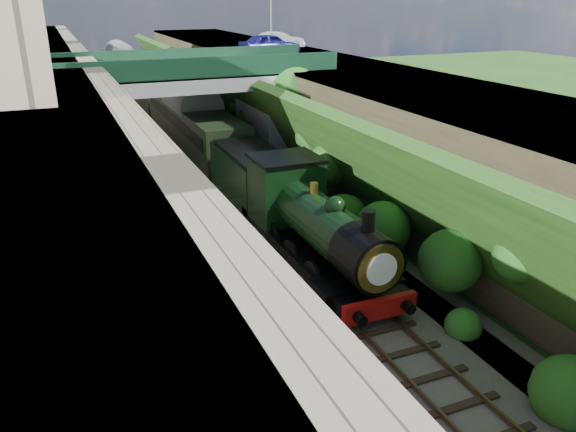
{
  "coord_description": "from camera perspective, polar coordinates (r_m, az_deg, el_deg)",
  "views": [
    {
      "loc": [
        -7.68,
        -9.89,
        10.45
      ],
      "look_at": [
        0.0,
        8.37,
        2.6
      ],
      "focal_mm": 35.0,
      "sensor_mm": 36.0,
      "label": 1
    }
  ],
  "objects": [
    {
      "name": "road_bridge",
      "position": [
        35.55,
        -8.55,
        11.03
      ],
      "size": [
        16.0,
        6.4,
        7.25
      ],
      "color": "gray",
      "rests_on": "ground"
    },
    {
      "name": "ground",
      "position": [
        16.31,
        12.14,
        -18.82
      ],
      "size": [
        160.0,
        160.0,
        0.0
      ],
      "primitive_type": "plane",
      "color": "#1E4714",
      "rests_on": "ground"
    },
    {
      "name": "coach_front",
      "position": [
        40.24,
        -9.68,
        9.24
      ],
      "size": [
        2.9,
        18.0,
        3.7
      ],
      "color": "black",
      "rests_on": "trackbed"
    },
    {
      "name": "coach_middle",
      "position": [
        58.43,
        -14.18,
        12.69
      ],
      "size": [
        2.9,
        18.0,
        3.7
      ],
      "color": "black",
      "rests_on": "trackbed"
    },
    {
      "name": "car_blue",
      "position": [
        42.7,
        -1.86,
        17.01
      ],
      "size": [
        4.92,
        2.68,
        1.59
      ],
      "primitive_type": "imported",
      "rotation": [
        0.0,
        0.0,
        1.75
      ],
      "color": "navy",
      "rests_on": "street_plateau_right"
    },
    {
      "name": "locomotive",
      "position": [
        22.13,
        2.76,
        -1.18
      ],
      "size": [
        3.1,
        10.22,
        3.83
      ],
      "color": "black",
      "rests_on": "trackbed"
    },
    {
      "name": "lamppost",
      "position": [
        43.3,
        -1.68,
        20.42
      ],
      "size": [
        0.87,
        0.15,
        6.0
      ],
      "color": "gray",
      "rests_on": "street_plateau_right"
    },
    {
      "name": "track_left",
      "position": [
        32.09,
        -11.43,
        2.61
      ],
      "size": [
        2.5,
        90.0,
        0.2
      ],
      "color": "black",
      "rests_on": "trackbed"
    },
    {
      "name": "tender",
      "position": [
        28.62,
        -3.59,
        3.58
      ],
      "size": [
        2.7,
        6.0,
        3.05
      ],
      "color": "black",
      "rests_on": "trackbed"
    },
    {
      "name": "track_right",
      "position": [
        32.81,
        -5.96,
        3.36
      ],
      "size": [
        2.5,
        90.0,
        0.2
      ],
      "color": "black",
      "rests_on": "trackbed"
    },
    {
      "name": "coach_rear",
      "position": [
        76.91,
        -16.58,
        14.47
      ],
      "size": [
        2.9,
        18.0,
        3.7
      ],
      "color": "black",
      "rests_on": "trackbed"
    },
    {
      "name": "trackbed",
      "position": [
        32.55,
        -7.97,
        2.84
      ],
      "size": [
        10.0,
        90.0,
        0.2
      ],
      "primitive_type": "cube",
      "color": "#473F38",
      "rests_on": "ground"
    },
    {
      "name": "street_plateau_right",
      "position": [
        35.25,
        7.02,
        9.44
      ],
      "size": [
        8.0,
        90.0,
        6.25
      ],
      "primitive_type": "cube",
      "color": "#262628",
      "rests_on": "ground"
    },
    {
      "name": "embankment_slope",
      "position": [
        31.39,
        1.52,
        6.96
      ],
      "size": [
        4.42,
        90.0,
        6.36
      ],
      "color": "#1E4714",
      "rests_on": "ground"
    },
    {
      "name": "street_plateau_left",
      "position": [
        30.72,
        -24.8,
        6.53
      ],
      "size": [
        6.0,
        90.0,
        7.0
      ],
      "primitive_type": "cube",
      "color": "#262628",
      "rests_on": "ground"
    },
    {
      "name": "retaining_wall",
      "position": [
        30.77,
        -18.3,
        7.45
      ],
      "size": [
        1.0,
        90.0,
        7.0
      ],
      "primitive_type": "cube",
      "color": "#756B56",
      "rests_on": "ground"
    },
    {
      "name": "tree",
      "position": [
        34.95,
        0.43,
        12.03
      ],
      "size": [
        3.6,
        3.8,
        6.6
      ],
      "color": "black",
      "rests_on": "ground"
    },
    {
      "name": "car_silver",
      "position": [
        48.16,
        -0.98,
        17.41
      ],
      "size": [
        4.27,
        1.68,
        1.38
      ],
      "primitive_type": "imported",
      "rotation": [
        0.0,
        0.0,
        1.52
      ],
      "color": "#A6A7AA",
      "rests_on": "street_plateau_right"
    }
  ]
}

